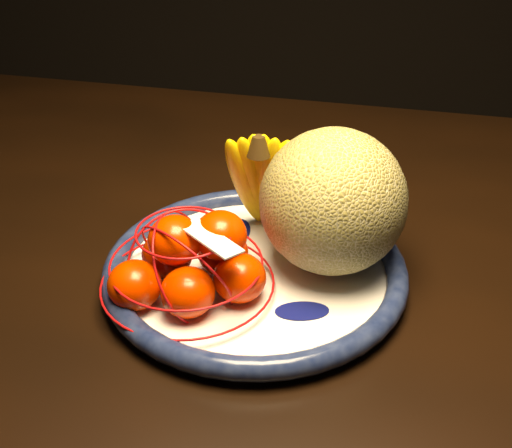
# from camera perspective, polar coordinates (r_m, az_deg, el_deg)

# --- Properties ---
(dining_table) EXTENTS (1.61, 1.08, 0.76)m
(dining_table) POSITION_cam_1_polar(r_m,az_deg,el_deg) (0.91, -4.07, -3.68)
(dining_table) COLOR black
(dining_table) RESTS_ON ground
(fruit_bowl) EXTENTS (0.35, 0.35, 0.03)m
(fruit_bowl) POSITION_cam_1_polar(r_m,az_deg,el_deg) (0.74, -0.09, -4.12)
(fruit_bowl) COLOR white
(fruit_bowl) RESTS_ON dining_table
(cantaloupe) EXTENTS (0.16, 0.16, 0.16)m
(cantaloupe) POSITION_cam_1_polar(r_m,az_deg,el_deg) (0.71, 6.84, 2.00)
(cantaloupe) COLOR olive
(cantaloupe) RESTS_ON fruit_bowl
(banana_bunch) EXTENTS (0.11, 0.10, 0.16)m
(banana_bunch) POSITION_cam_1_polar(r_m,az_deg,el_deg) (0.76, 0.29, 4.24)
(banana_bunch) COLOR yellow
(banana_bunch) RESTS_ON fruit_bowl
(mandarin_bag) EXTENTS (0.21, 0.21, 0.12)m
(mandarin_bag) POSITION_cam_1_polar(r_m,az_deg,el_deg) (0.69, -5.76, -3.50)
(mandarin_bag) COLOR #ED3200
(mandarin_bag) RESTS_ON fruit_bowl
(price_tag) EXTENTS (0.07, 0.07, 0.01)m
(price_tag) POSITION_cam_1_polar(r_m,az_deg,el_deg) (0.64, -4.08, -1.25)
(price_tag) COLOR white
(price_tag) RESTS_ON mandarin_bag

